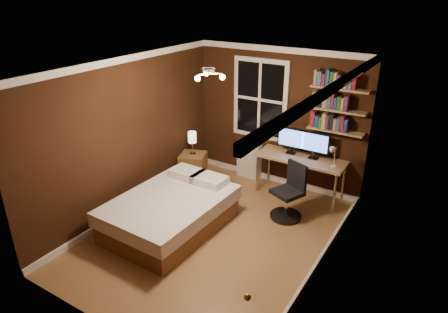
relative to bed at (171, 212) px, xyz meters
The scene contains 24 objects.
floor 0.74m from the bed, 16.34° to the left, with size 4.20×4.20×0.00m, color #8F6039.
wall_back 2.58m from the bed, 73.91° to the left, with size 3.20×0.04×2.50m, color black.
wall_left 1.37m from the bed, 168.33° to the left, with size 0.04×4.20×2.50m, color black.
wall_right 2.47m from the bed, ahead, with size 0.04×4.20×2.50m, color black.
ceiling 2.33m from the bed, 16.34° to the left, with size 3.20×4.20×0.02m, color white.
window 2.61m from the bed, 82.15° to the left, with size 1.06×0.06×1.46m, color white.
door 2.73m from the bed, 31.06° to the right, with size 0.03×0.82×2.05m, color black, non-canonical shape.
door_knob 2.86m from the bed, 36.83° to the right, with size 0.06×0.06×0.06m, color gold.
ceiling_fixture 2.23m from the bed, ahead, with size 0.44×0.44×0.18m, color beige, non-canonical shape.
bookshelf_lower 2.95m from the bed, 51.30° to the left, with size 0.92×0.22×0.03m, color #A07D4D.
books_row_lower 3.00m from the bed, 51.30° to the left, with size 0.60×0.16×0.23m, color maroon, non-canonical shape.
bookshelf_middle 3.08m from the bed, 51.30° to the left, with size 0.92×0.22×0.03m, color #A07D4D.
books_row_middle 3.14m from the bed, 51.30° to the left, with size 0.60×0.16×0.23m, color navy, non-canonical shape.
bookshelf_upper 3.25m from the bed, 51.30° to the left, with size 0.92×0.22×0.03m, color #A07D4D.
books_row_upper 3.32m from the bed, 51.30° to the left, with size 0.66×0.16×0.23m, color #225029, non-canonical shape.
bed is the anchor object (origin of this frame).
nightstand 1.56m from the bed, 113.57° to the left, with size 0.45×0.45×0.56m, color brown.
bedside_lamp 1.64m from the bed, 113.57° to the left, with size 0.15×0.15×0.43m, color white, non-canonical shape.
radiator 2.18m from the bed, 85.64° to the left, with size 0.46×0.16×0.69m, color silver.
desk 2.39m from the bed, 57.60° to the left, with size 1.52×0.57×0.72m.
monitor_left 2.41m from the bed, 63.32° to the left, with size 0.51×0.12×0.47m, color black, non-canonical shape.
monitor_right 2.61m from the bed, 54.87° to the left, with size 0.51×0.12×0.47m, color black, non-canonical shape.
desk_lamp 2.68m from the bed, 44.42° to the left, with size 0.14×0.32×0.44m, color silver, non-canonical shape.
office_chair 1.86m from the bed, 41.27° to the left, with size 0.54×0.54×0.92m.
Camera 1 is at (2.78, -4.20, 3.47)m, focal length 32.00 mm.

